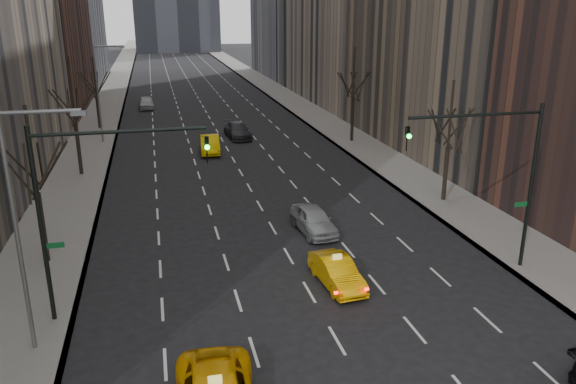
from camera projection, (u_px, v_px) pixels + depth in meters
sidewalk_left at (108, 102)px, 76.21m from camera, size 4.50×320.00×0.15m
sidewalk_right at (284, 96)px, 81.63m from camera, size 4.50×320.00×0.15m
tree_lw_b at (38, 193)px, 27.07m from camera, size 3.36×3.50×7.82m
tree_lw_c at (76, 124)px, 41.76m from camera, size 3.36×3.50×8.74m
tree_lw_d at (96, 95)px, 58.54m from camera, size 3.36×3.50×7.36m
tree_rw_b at (448, 147)px, 36.08m from camera, size 3.36×3.50×7.82m
tree_rw_c at (353, 100)px, 52.62m from camera, size 3.36×3.50×8.74m
traffic_mast_left at (83, 191)px, 21.62m from camera, size 6.69×0.39×8.00m
traffic_mast_right at (502, 163)px, 25.65m from camera, size 6.69×0.39×8.00m
streetlight_near at (24, 209)px, 19.35m from camera, size 2.83×0.22×9.00m
streetlight_far at (101, 83)px, 51.69m from camera, size 2.83×0.22×9.00m
taxi_sedan at (337, 272)px, 25.79m from camera, size 1.78×4.13×1.32m
silver_sedan_ahead at (314, 220)px, 31.95m from camera, size 2.10×4.45×1.47m
far_taxi at (210, 144)px, 49.58m from camera, size 1.93×4.74×1.53m
far_suv_grey at (238, 130)px, 55.35m from camera, size 2.45×5.26×1.48m
far_car_white at (146, 103)px, 71.37m from camera, size 1.97×4.61×1.55m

